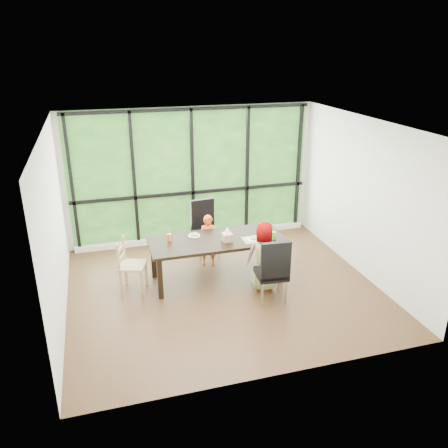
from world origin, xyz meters
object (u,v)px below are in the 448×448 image
(plate_near, at_px, (254,239))
(child_toddler, at_px, (208,241))
(orange_cup, at_px, (169,237))
(tissue_box, at_px, (227,237))
(chair_interior_leather, at_px, (271,269))
(plate_far, at_px, (194,236))
(chair_window_leather, at_px, (206,230))
(green_cup, at_px, (274,235))
(chair_end_beech, at_px, (133,265))
(child_older, at_px, (265,256))
(dining_table, at_px, (217,259))

(plate_near, bearing_deg, child_toddler, 127.97)
(orange_cup, distance_m, tissue_box, 0.96)
(chair_interior_leather, bearing_deg, orange_cup, -32.04)
(plate_far, height_order, tissue_box, tissue_box)
(chair_window_leather, height_order, green_cup, chair_window_leather)
(chair_end_beech, xyz_separation_m, plate_far, (1.08, 0.22, 0.31))
(plate_far, xyz_separation_m, plate_near, (0.93, -0.42, 0.00))
(chair_window_leather, xyz_separation_m, green_cup, (0.87, -1.21, 0.27))
(chair_window_leather, relative_size, child_toddler, 1.12)
(child_older, distance_m, plate_far, 1.27)
(plate_near, relative_size, tissue_box, 1.61)
(chair_interior_leather, xyz_separation_m, plate_near, (-0.04, 0.71, 0.22))
(chair_end_beech, relative_size, tissue_box, 5.66)
(dining_table, distance_m, chair_end_beech, 1.42)
(dining_table, relative_size, plate_far, 11.01)
(child_toddler, xyz_separation_m, tissue_box, (0.15, -0.70, 0.34))
(chair_window_leather, distance_m, child_toddler, 0.39)
(dining_table, relative_size, child_older, 1.95)
(plate_near, bearing_deg, tissue_box, 171.10)
(child_toddler, distance_m, tissue_box, 0.79)
(chair_end_beech, relative_size, orange_cup, 7.40)
(chair_interior_leather, distance_m, green_cup, 0.76)
(chair_window_leather, xyz_separation_m, tissue_box, (0.10, -1.08, 0.28))
(chair_window_leather, relative_size, plate_far, 5.25)
(chair_window_leather, relative_size, plate_near, 4.21)
(tissue_box, bearing_deg, child_older, -37.69)
(plate_near, distance_m, green_cup, 0.33)
(chair_end_beech, xyz_separation_m, green_cup, (2.34, -0.27, 0.36))
(green_cup, distance_m, tissue_box, 0.78)
(chair_end_beech, height_order, plate_near, chair_end_beech)
(dining_table, xyz_separation_m, orange_cup, (-0.77, 0.15, 0.44))
(orange_cup, xyz_separation_m, tissue_box, (0.92, -0.28, 0.01))
(plate_far, xyz_separation_m, tissue_box, (0.48, -0.35, 0.06))
(orange_cup, bearing_deg, plate_far, 9.73)
(dining_table, relative_size, green_cup, 17.69)
(chair_end_beech, distance_m, tissue_box, 1.61)
(child_toddler, height_order, green_cup, child_toddler)
(dining_table, bearing_deg, green_cup, -15.68)
(chair_window_leather, distance_m, child_older, 1.60)
(chair_interior_leather, relative_size, tissue_box, 6.79)
(tissue_box, bearing_deg, green_cup, -9.64)
(child_toddler, relative_size, plate_near, 3.76)
(chair_window_leather, bearing_deg, green_cup, -60.43)
(chair_interior_leather, height_order, child_toddler, chair_interior_leather)
(chair_end_beech, relative_size, plate_far, 4.38)
(child_toddler, height_order, plate_near, child_toddler)
(chair_end_beech, xyz_separation_m, orange_cup, (0.64, 0.14, 0.36))
(child_older, bearing_deg, green_cup, -117.84)
(plate_far, distance_m, green_cup, 1.35)
(chair_end_beech, bearing_deg, chair_window_leather, -39.06)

